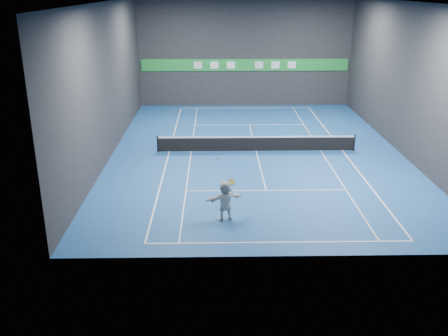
{
  "coord_description": "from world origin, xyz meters",
  "views": [
    {
      "loc": [
        -2.63,
        -29.91,
        9.86
      ],
      "look_at": [
        -2.18,
        -7.11,
        1.5
      ],
      "focal_mm": 40.0,
      "sensor_mm": 36.0,
      "label": 1
    }
  ],
  "objects_px": {
    "tennis_racket": "(232,183)",
    "tennis_ball": "(218,158)",
    "tennis_net": "(256,143)",
    "player": "(225,201)"
  },
  "relations": [
    {
      "from": "player",
      "to": "tennis_net",
      "type": "xyz_separation_m",
      "value": [
        2.18,
        9.72,
        -0.38
      ]
    },
    {
      "from": "tennis_net",
      "to": "player",
      "type": "bearing_deg",
      "value": -102.62
    },
    {
      "from": "tennis_net",
      "to": "tennis_racket",
      "type": "bearing_deg",
      "value": -101.1
    },
    {
      "from": "player",
      "to": "tennis_racket",
      "type": "relative_size",
      "value": 2.63
    },
    {
      "from": "player",
      "to": "tennis_racket",
      "type": "xyz_separation_m",
      "value": [
        0.28,
        0.05,
        0.81
      ]
    },
    {
      "from": "player",
      "to": "tennis_racket",
      "type": "bearing_deg",
      "value": 168.54
    },
    {
      "from": "tennis_ball",
      "to": "tennis_racket",
      "type": "bearing_deg",
      "value": 4.78
    },
    {
      "from": "tennis_net",
      "to": "tennis_racket",
      "type": "xyz_separation_m",
      "value": [
        -1.9,
        -9.67,
        1.19
      ]
    },
    {
      "from": "tennis_racket",
      "to": "tennis_ball",
      "type": "bearing_deg",
      "value": -175.22
    },
    {
      "from": "tennis_ball",
      "to": "tennis_racket",
      "type": "distance_m",
      "value": 1.32
    }
  ]
}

